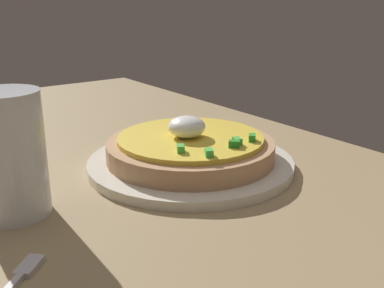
% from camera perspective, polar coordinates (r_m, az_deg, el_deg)
% --- Properties ---
extents(dining_table, '(1.24, 0.73, 0.03)m').
position_cam_1_polar(dining_table, '(0.53, -11.07, -7.05)').
color(dining_table, '#978059').
rests_on(dining_table, ground).
extents(plate, '(0.25, 0.25, 0.01)m').
position_cam_1_polar(plate, '(0.58, -0.00, -2.43)').
color(plate, silver).
rests_on(plate, dining_table).
extents(pizza, '(0.21, 0.21, 0.06)m').
position_cam_1_polar(pizza, '(0.57, -0.03, -0.44)').
color(pizza, tan).
rests_on(pizza, plate).
extents(cup_far, '(0.07, 0.07, 0.12)m').
position_cam_1_polar(cup_far, '(0.48, -21.59, -1.85)').
color(cup_far, silver).
rests_on(cup_far, dining_table).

